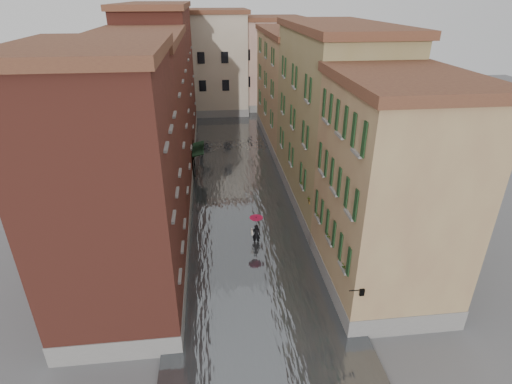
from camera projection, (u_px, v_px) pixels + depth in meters
ground at (253, 270)px, 24.51m from camera, size 120.00×120.00×0.00m
floodwater at (238, 181)px, 36.03m from camera, size 10.00×60.00×0.20m
building_left_near at (113, 197)px, 19.12m from camera, size 6.00×8.00×13.00m
building_left_mid at (144, 132)px, 29.02m from camera, size 6.00×14.00×12.50m
building_left_far at (163, 81)px, 42.03m from camera, size 6.00×16.00×14.00m
building_right_near at (390, 196)px, 20.89m from camera, size 6.00×8.00×11.50m
building_right_mid at (332, 122)px, 30.34m from camera, size 6.00×14.00×13.00m
building_right_far at (293, 90)px, 44.02m from camera, size 6.00×16.00×11.50m
building_end_cream at (202, 64)px, 55.11m from camera, size 12.00×9.00×13.00m
building_end_pink at (264, 65)px, 58.04m from camera, size 10.00×9.00×12.00m
awning_near at (198, 151)px, 36.10m from camera, size 1.09×2.71×2.80m
awning_far at (198, 148)px, 36.89m from camera, size 1.09×2.81×2.80m
wall_lantern at (361, 292)px, 18.28m from camera, size 0.71×0.22×0.35m
window_planters at (321, 213)px, 23.76m from camera, size 0.59×10.44×0.84m
pedestrian_main at (256, 228)px, 26.56m from camera, size 0.91×0.91×2.06m
pedestrian_far at (202, 149)px, 41.24m from camera, size 0.98×0.89×1.64m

